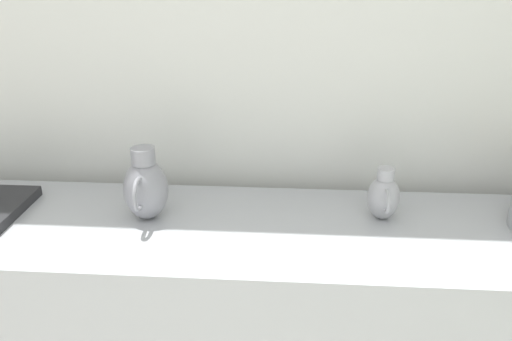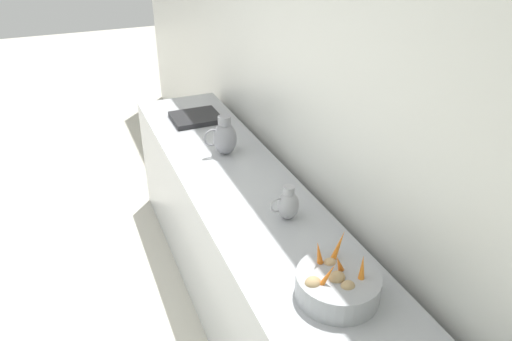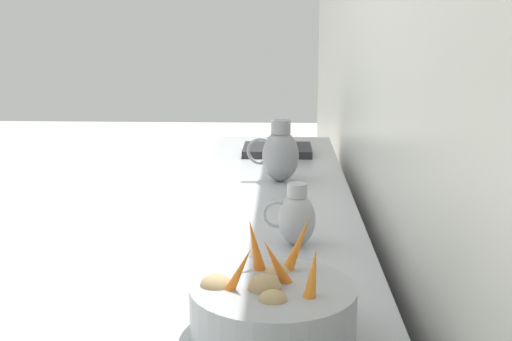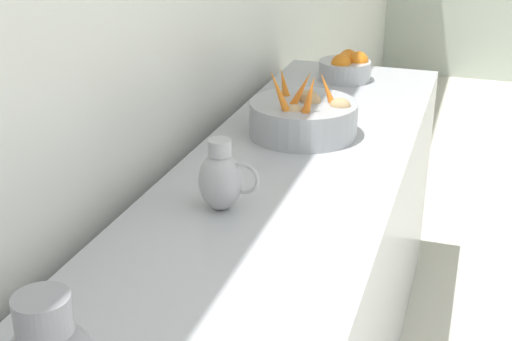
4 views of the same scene
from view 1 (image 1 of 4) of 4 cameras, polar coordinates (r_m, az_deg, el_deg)
name	(u,v)px [view 1 (image 1 of 4)]	position (r m, az deg, el deg)	size (l,w,h in m)	color
tile_wall_left	(468,28)	(2.07, 21.87, 14.09)	(0.10, 9.40, 3.00)	silver
prep_counter	(317,339)	(2.02, 6.59, -17.59)	(0.63, 3.38, 0.91)	#ADAFB5
metal_pitcher_tall	(145,187)	(1.81, -11.83, -1.78)	(0.21, 0.15, 0.25)	gray
metal_pitcher_short	(384,196)	(1.83, 13.60, -2.71)	(0.15, 0.11, 0.18)	#A3A3A8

